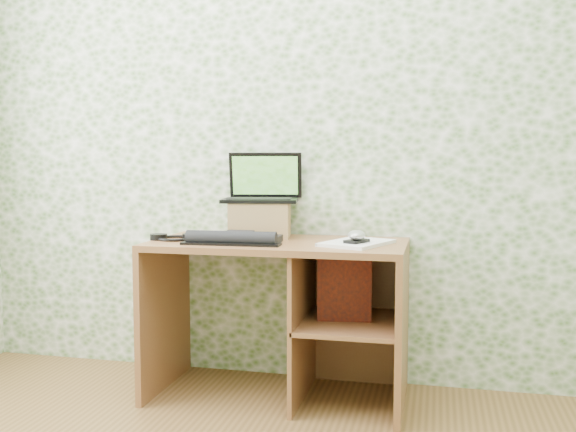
% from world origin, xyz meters
% --- Properties ---
extents(wall_back, '(3.50, 0.00, 3.50)m').
position_xyz_m(wall_back, '(0.00, 1.75, 1.30)').
color(wall_back, white).
rests_on(wall_back, ground).
extents(desk, '(1.20, 0.60, 0.75)m').
position_xyz_m(desk, '(0.08, 1.47, 0.48)').
color(desk, brown).
rests_on(desk, floor).
extents(riser, '(0.33, 0.29, 0.17)m').
position_xyz_m(riser, '(-0.13, 1.58, 0.84)').
color(riser, olive).
rests_on(riser, desk).
extents(laptop, '(0.41, 0.32, 0.25)m').
position_xyz_m(laptop, '(-0.13, 1.62, 0.98)').
color(laptop, black).
rests_on(laptop, riser).
extents(keyboard, '(0.46, 0.24, 0.06)m').
position_xyz_m(keyboard, '(-0.18, 1.33, 0.77)').
color(keyboard, black).
rests_on(keyboard, desk).
extents(headphones, '(0.23, 0.21, 0.03)m').
position_xyz_m(headphones, '(-0.50, 1.39, 0.76)').
color(headphones, black).
rests_on(headphones, desk).
extents(notepad, '(0.34, 0.40, 0.02)m').
position_xyz_m(notepad, '(0.38, 1.41, 0.76)').
color(notepad, white).
rests_on(notepad, desk).
extents(mouse, '(0.13, 0.15, 0.04)m').
position_xyz_m(mouse, '(0.38, 1.36, 0.79)').
color(mouse, '#B6B6B8').
rests_on(mouse, notepad).
extents(pen, '(0.02, 0.15, 0.01)m').
position_xyz_m(pen, '(0.40, 1.47, 0.77)').
color(pen, black).
rests_on(pen, notepad).
extents(red_box, '(0.26, 0.11, 0.30)m').
position_xyz_m(red_box, '(0.32, 1.44, 0.54)').
color(red_box, maroon).
rests_on(red_box, desk).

